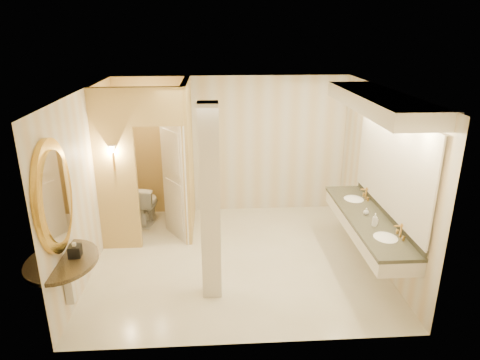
{
  "coord_description": "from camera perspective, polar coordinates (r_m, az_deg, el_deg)",
  "views": [
    {
      "loc": [
        -0.34,
        -6.12,
        3.56
      ],
      "look_at": [
        0.06,
        0.2,
        1.28
      ],
      "focal_mm": 32.0,
      "sensor_mm": 36.0,
      "label": 1
    }
  ],
  "objects": [
    {
      "name": "wall_front",
      "position": [
        4.68,
        1.0,
        -8.34
      ],
      "size": [
        4.5,
        0.02,
        2.7
      ],
      "primitive_type": "cube",
      "color": "beige",
      "rests_on": "floor"
    },
    {
      "name": "ceiling",
      "position": [
        6.19,
        -0.44,
        11.82
      ],
      "size": [
        4.5,
        4.5,
        0.0
      ],
      "primitive_type": "plane",
      "rotation": [
        3.14,
        0.0,
        0.0
      ],
      "color": "white",
      "rests_on": "wall_back"
    },
    {
      "name": "wall_left",
      "position": [
        6.78,
        -19.77,
        -0.44
      ],
      "size": [
        0.02,
        4.0,
        2.7
      ],
      "primitive_type": "cube",
      "color": "beige",
      "rests_on": "floor"
    },
    {
      "name": "toilet",
      "position": [
        8.32,
        -12.5,
        -3.11
      ],
      "size": [
        0.52,
        0.8,
        0.77
      ],
      "primitive_type": "imported",
      "rotation": [
        0.0,
        0.0,
        3.03
      ],
      "color": "white",
      "rests_on": "floor"
    },
    {
      "name": "wall_right",
      "position": [
        7.0,
        18.31,
        0.37
      ],
      "size": [
        0.02,
        4.0,
        2.7
      ],
      "primitive_type": "cube",
      "color": "beige",
      "rests_on": "floor"
    },
    {
      "name": "wall_back",
      "position": [
        8.42,
        -1.19,
        4.59
      ],
      "size": [
        4.5,
        0.02,
        2.7
      ],
      "primitive_type": "cube",
      "color": "beige",
      "rests_on": "floor"
    },
    {
      "name": "floor",
      "position": [
        7.08,
        -0.38,
        -10.35
      ],
      "size": [
        4.5,
        4.5,
        0.0
      ],
      "primitive_type": "plane",
      "color": "white",
      "rests_on": "ground"
    },
    {
      "name": "vanity",
      "position": [
        6.46,
        17.6,
        1.48
      ],
      "size": [
        0.75,
        2.73,
        2.09
      ],
      "color": "silver",
      "rests_on": "floor"
    },
    {
      "name": "soap_bottle_a",
      "position": [
        6.48,
        17.64,
        -5.09
      ],
      "size": [
        0.06,
        0.06,
        0.12
      ],
      "primitive_type": "imported",
      "rotation": [
        0.0,
        0.0,
        0.09
      ],
      "color": "beige",
      "rests_on": "vanity"
    },
    {
      "name": "soap_bottle_c",
      "position": [
        6.38,
        17.54,
        -5.08
      ],
      "size": [
        0.1,
        0.1,
        0.2
      ],
      "primitive_type": "imported",
      "rotation": [
        0.0,
        0.0,
        -0.38
      ],
      "color": "#C6B28C",
      "rests_on": "vanity"
    },
    {
      "name": "console_shelf",
      "position": [
        5.53,
        -23.15,
        -5.46
      ],
      "size": [
        1.07,
        1.07,
        1.98
      ],
      "color": "black",
      "rests_on": "floor"
    },
    {
      "name": "pillar",
      "position": [
        5.64,
        -4.0,
        -3.31
      ],
      "size": [
        0.26,
        0.26,
        2.7
      ],
      "primitive_type": "cube",
      "color": "silver",
      "rests_on": "floor"
    },
    {
      "name": "soap_bottle_b",
      "position": [
        6.74,
        16.47,
        -4.03
      ],
      "size": [
        0.09,
        0.09,
        0.11
      ],
      "primitive_type": "imported",
      "rotation": [
        0.0,
        0.0,
        -0.16
      ],
      "color": "silver",
      "rests_on": "vanity"
    },
    {
      "name": "toilet_closet",
      "position": [
        7.45,
        -9.56,
        2.56
      ],
      "size": [
        1.5,
        1.55,
        2.7
      ],
      "color": "tan",
      "rests_on": "floor"
    },
    {
      "name": "wall_sconce",
      "position": [
        6.98,
        -16.65,
        3.78
      ],
      "size": [
        0.14,
        0.14,
        0.42
      ],
      "color": "gold",
      "rests_on": "toilet_closet"
    },
    {
      "name": "tissue_box",
      "position": [
        5.72,
        -21.14,
        -8.83
      ],
      "size": [
        0.15,
        0.15,
        0.15
      ],
      "primitive_type": "cube",
      "rotation": [
        0.0,
        0.0,
        0.06
      ],
      "color": "black",
      "rests_on": "console_shelf"
    }
  ]
}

